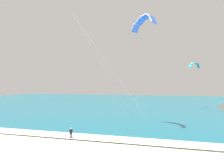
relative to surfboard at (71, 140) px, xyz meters
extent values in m
cube|color=#146075|center=(1.09, 60.28, 0.07)|extent=(200.00, 120.00, 0.20)
cube|color=white|center=(1.09, 1.28, 0.19)|extent=(200.00, 3.03, 0.04)
ellipsoid|color=white|center=(0.00, 0.00, 0.00)|extent=(0.87, 1.47, 0.05)
cube|color=black|center=(0.00, 0.24, 0.04)|extent=(0.17, 0.11, 0.04)
cube|color=black|center=(0.00, -0.24, 0.04)|extent=(0.17, 0.11, 0.04)
cylinder|color=black|center=(-0.09, -0.03, 0.39)|extent=(0.14, 0.14, 0.84)
cylinder|color=black|center=(0.09, 0.03, 0.39)|extent=(0.14, 0.14, 0.84)
cube|color=black|center=(0.00, 0.00, 1.11)|extent=(0.39, 0.30, 0.60)
sphere|color=tan|center=(0.00, 0.00, 1.55)|extent=(0.22, 0.22, 0.22)
cylinder|color=black|center=(-0.22, 0.09, 1.16)|extent=(0.25, 0.51, 0.22)
cylinder|color=black|center=(0.12, 0.21, 1.16)|extent=(0.25, 0.51, 0.22)
cylinder|color=black|center=(-0.12, 0.36, 1.16)|extent=(0.53, 0.21, 0.04)
cube|color=#3F3F42|center=(-0.04, 0.11, 0.89)|extent=(0.14, 0.11, 0.10)
cube|color=blue|center=(10.69, 5.67, 17.33)|extent=(1.30, 1.56, 1.40)
cube|color=white|center=(10.33, 5.37, 17.52)|extent=(0.68, 0.77, 1.16)
cube|color=blue|center=(10.18, 6.69, 18.27)|extent=(1.60, 1.76, 1.05)
cube|color=white|center=(9.82, 6.39, 18.46)|extent=(0.92, 1.03, 0.75)
cube|color=blue|center=(9.33, 7.85, 18.61)|extent=(1.74, 1.77, 0.48)
cube|color=white|center=(8.97, 7.55, 18.80)|extent=(1.00, 1.13, 0.17)
cube|color=blue|center=(8.34, 8.89, 18.27)|extent=(1.71, 1.61, 1.05)
cube|color=white|center=(7.98, 8.58, 18.46)|extent=(0.90, 1.04, 0.75)
cube|color=blue|center=(7.42, 9.56, 17.33)|extent=(1.54, 1.24, 1.40)
cube|color=white|center=(7.06, 9.26, 17.52)|extent=(0.68, 0.75, 1.16)
cylinder|color=#B2B2B7|center=(5.41, 3.02, 9.25)|extent=(10.59, 5.34, 16.17)
cylinder|color=#B2B2B7|center=(3.77, 4.96, 9.25)|extent=(7.32, 9.23, 16.17)
cube|color=teal|center=(19.20, 39.03, 13.21)|extent=(1.15, 1.00, 1.01)
cube|color=white|center=(18.93, 39.28, 13.32)|extent=(0.53, 0.55, 0.87)
cube|color=teal|center=(19.87, 39.55, 13.93)|extent=(1.31, 1.24, 0.74)
cube|color=white|center=(19.60, 39.80, 14.04)|extent=(0.72, 0.76, 0.56)
cube|color=teal|center=(20.64, 40.30, 14.19)|extent=(1.33, 1.34, 0.29)
cube|color=white|center=(20.38, 40.55, 14.30)|extent=(0.78, 0.82, 0.12)
cube|color=teal|center=(21.35, 41.13, 13.93)|extent=(1.24, 1.32, 0.74)
cube|color=white|center=(21.08, 41.38, 14.04)|extent=(0.73, 0.75, 0.56)
cube|color=teal|center=(21.82, 41.83, 13.21)|extent=(1.01, 1.16, 1.01)
cube|color=white|center=(21.55, 42.08, 13.32)|extent=(0.53, 0.56, 0.87)
camera|label=1|loc=(12.94, -24.92, 7.54)|focal=32.07mm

